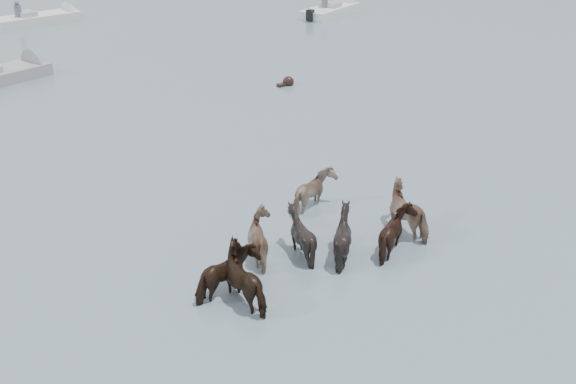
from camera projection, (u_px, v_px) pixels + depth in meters
ground at (352, 299)px, 12.78m from camera, size 400.00×400.00×0.00m
pony_herd at (319, 238)px, 14.11m from camera, size 6.27×3.85×1.29m
swimming_pony at (287, 83)px, 25.45m from camera, size 0.72×0.44×0.44m
motorboat_b at (6, 74)px, 26.01m from camera, size 5.42×2.82×1.92m
motorboat_c at (42, 19)px, 35.75m from camera, size 6.19×2.09×1.92m
motorboat_d at (336, 9)px, 38.19m from camera, size 5.01×3.08×1.92m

